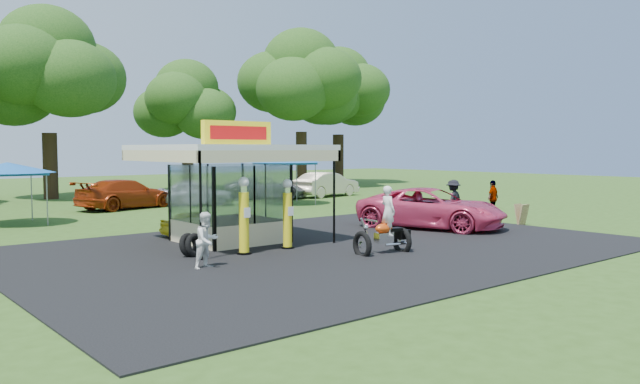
% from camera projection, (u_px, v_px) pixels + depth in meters
% --- Properties ---
extents(ground, '(120.00, 120.00, 0.00)m').
position_uv_depth(ground, '(373.00, 255.00, 19.05)').
color(ground, '#2E4B17').
rests_on(ground, ground).
extents(asphalt_apron, '(20.00, 14.00, 0.04)m').
position_uv_depth(asphalt_apron, '(330.00, 247.00, 20.58)').
color(asphalt_apron, black).
rests_on(asphalt_apron, ground).
extents(gas_station_kiosk, '(5.40, 5.40, 4.18)m').
position_uv_depth(gas_station_kiosk, '(230.00, 191.00, 21.47)').
color(gas_station_kiosk, white).
rests_on(gas_station_kiosk, ground).
extents(gas_pump_left, '(0.45, 0.45, 2.40)m').
position_uv_depth(gas_pump_left, '(244.00, 218.00, 18.94)').
color(gas_pump_left, black).
rests_on(gas_pump_left, ground).
extents(gas_pump_right, '(0.43, 0.43, 2.28)m').
position_uv_depth(gas_pump_right, '(287.00, 216.00, 20.04)').
color(gas_pump_right, black).
rests_on(gas_pump_right, ground).
extents(motorcycle, '(1.90, 1.09, 2.19)m').
position_uv_depth(motorcycle, '(386.00, 227.00, 19.22)').
color(motorcycle, black).
rests_on(motorcycle, ground).
extents(spare_tires, '(0.94, 0.69, 0.76)m').
position_uv_depth(spare_tires, '(192.00, 245.00, 18.61)').
color(spare_tires, black).
rests_on(spare_tires, ground).
extents(a_frame_sign, '(0.51, 0.46, 0.89)m').
position_uv_depth(a_frame_sign, '(521.00, 214.00, 26.54)').
color(a_frame_sign, '#593819').
rests_on(a_frame_sign, ground).
extents(kiosk_car, '(2.82, 1.13, 0.96)m').
position_uv_depth(kiosk_car, '(199.00, 223.00, 23.24)').
color(kiosk_car, yellow).
rests_on(kiosk_car, ground).
extents(pink_sedan, '(4.55, 6.52, 1.65)m').
position_uv_depth(pink_sedan, '(432.00, 208.00, 25.31)').
color(pink_sedan, '#D33964').
rests_on(pink_sedan, ground).
extents(spectator_west, '(0.87, 0.75, 1.55)m').
position_uv_depth(spectator_west, '(207.00, 240.00, 16.84)').
color(spectator_west, white).
rests_on(spectator_west, ground).
extents(spectator_east_a, '(1.31, 0.93, 1.84)m').
position_uv_depth(spectator_east_a, '(453.00, 200.00, 28.32)').
color(spectator_east_a, black).
rests_on(spectator_east_a, ground).
extents(spectator_east_b, '(1.07, 0.61, 1.72)m').
position_uv_depth(spectator_east_b, '(493.00, 198.00, 30.24)').
color(spectator_east_b, gray).
rests_on(spectator_east_b, ground).
extents(bg_car_b, '(5.91, 3.59, 1.60)m').
position_uv_depth(bg_car_b, '(126.00, 194.00, 33.64)').
color(bg_car_b, '#922B0B').
rests_on(bg_car_b, ground).
extents(bg_car_c, '(4.47, 3.51, 1.42)m').
position_uv_depth(bg_car_c, '(196.00, 193.00, 35.69)').
color(bg_car_c, '#A4A3A8').
rests_on(bg_car_c, ground).
extents(bg_car_d, '(5.71, 4.73, 1.45)m').
position_uv_depth(bg_car_d, '(265.00, 188.00, 40.19)').
color(bg_car_d, slate).
rests_on(bg_car_d, ground).
extents(bg_car_e, '(5.23, 2.48, 1.66)m').
position_uv_depth(bg_car_e, '(327.00, 184.00, 42.18)').
color(bg_car_e, beige).
rests_on(bg_car_e, ground).
extents(tent_west, '(3.82, 3.82, 2.67)m').
position_uv_depth(tent_west, '(7.00, 168.00, 26.45)').
color(tent_west, gray).
rests_on(tent_west, ground).
extents(tent_east, '(4.20, 4.20, 2.94)m').
position_uv_depth(tent_east, '(284.00, 159.00, 36.34)').
color(tent_east, gray).
rests_on(tent_east, ground).
extents(oak_far_c, '(10.23, 10.23, 12.05)m').
position_uv_depth(oak_far_c, '(48.00, 80.00, 39.73)').
color(oak_far_c, black).
rests_on(oak_far_c, ground).
extents(oak_far_d, '(8.34, 8.34, 9.92)m').
position_uv_depth(oak_far_d, '(187.00, 109.00, 48.37)').
color(oak_far_d, black).
rests_on(oak_far_d, ground).
extents(oak_far_e, '(10.87, 10.87, 12.94)m').
position_uv_depth(oak_far_e, '(301.00, 89.00, 52.04)').
color(oak_far_e, black).
rests_on(oak_far_e, ground).
extents(oak_far_f, '(10.31, 10.31, 12.42)m').
position_uv_depth(oak_far_f, '(338.00, 98.00, 58.31)').
color(oak_far_f, black).
rests_on(oak_far_f, ground).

